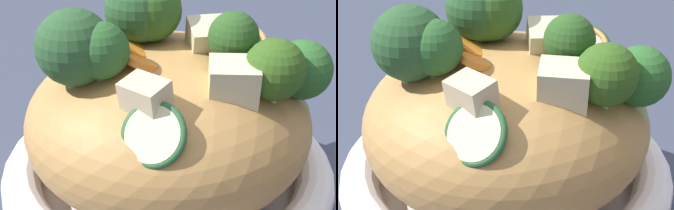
% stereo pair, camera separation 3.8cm
% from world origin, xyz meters
% --- Properties ---
extents(ground_plane, '(3.00, 3.00, 0.00)m').
position_xyz_m(ground_plane, '(0.00, 0.00, 0.00)').
color(ground_plane, '#343B4F').
extents(serving_bowl, '(0.26, 0.26, 0.05)m').
position_xyz_m(serving_bowl, '(0.00, 0.00, 0.03)').
color(serving_bowl, white).
rests_on(serving_bowl, ground_plane).
extents(noodle_heap, '(0.22, 0.22, 0.13)m').
position_xyz_m(noodle_heap, '(-0.00, -0.00, 0.08)').
color(noodle_heap, '#B28146').
rests_on(noodle_heap, serving_bowl).
extents(broccoli_florets, '(0.16, 0.19, 0.09)m').
position_xyz_m(broccoli_florets, '(-0.01, 0.01, 0.15)').
color(broccoli_florets, '#94B76F').
rests_on(broccoli_florets, serving_bowl).
extents(carrot_coins, '(0.05, 0.10, 0.02)m').
position_xyz_m(carrot_coins, '(0.00, 0.00, 0.14)').
color(carrot_coins, orange).
rests_on(carrot_coins, serving_bowl).
extents(zucchini_slices, '(0.14, 0.20, 0.04)m').
position_xyz_m(zucchini_slices, '(-0.01, -0.03, 0.12)').
color(zucchini_slices, beige).
rests_on(zucchini_slices, serving_bowl).
extents(chicken_chunks, '(0.17, 0.11, 0.04)m').
position_xyz_m(chicken_chunks, '(-0.02, -0.00, 0.14)').
color(chicken_chunks, beige).
rests_on(chicken_chunks, serving_bowl).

